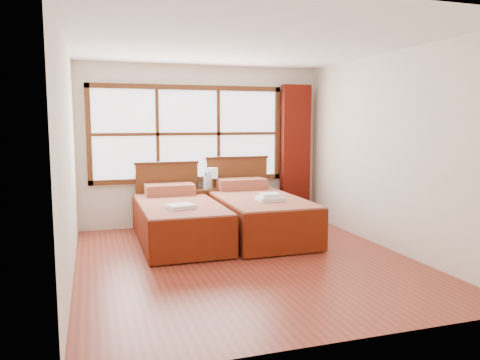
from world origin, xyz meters
name	(u,v)px	position (x,y,z in m)	size (l,w,h in m)	color
floor	(246,261)	(0.00, 0.00, 0.00)	(4.50, 4.50, 0.00)	maroon
ceiling	(246,43)	(0.00, 0.00, 2.60)	(4.50, 4.50, 0.00)	white
wall_back	(203,146)	(0.00, 2.25, 1.30)	(4.00, 4.00, 0.00)	silver
wall_left	(68,159)	(-2.00, 0.00, 1.30)	(4.50, 4.50, 0.00)	silver
wall_right	(389,152)	(2.00, 0.00, 1.30)	(4.50, 4.50, 0.00)	silver
window	(188,134)	(-0.25, 2.21, 1.50)	(3.16, 0.06, 1.56)	white
curtain	(295,152)	(1.60, 2.11, 1.17)	(0.50, 0.16, 2.30)	#5B1209
bed_left	(178,219)	(-0.62, 1.20, 0.33)	(1.10, 2.12, 1.07)	#3F1B0D
bed_right	(256,213)	(0.55, 1.20, 0.34)	(1.15, 2.24, 1.13)	#3F1B0D
nightstand	(208,208)	(0.01, 1.99, 0.31)	(0.47, 0.46, 0.62)	#512911
towels_left	(180,206)	(-0.68, 0.70, 0.60)	(0.39, 0.36, 0.05)	white
towels_right	(270,197)	(0.59, 0.73, 0.65)	(0.35, 0.31, 0.10)	white
lamp	(213,174)	(0.11, 2.04, 0.86)	(0.17, 0.17, 0.33)	gold
bottle_near	(206,182)	(-0.04, 1.93, 0.74)	(0.07, 0.07, 0.26)	#C1E7F8
bottle_far	(209,181)	(0.04, 1.98, 0.75)	(0.07, 0.07, 0.27)	#C1E7F8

